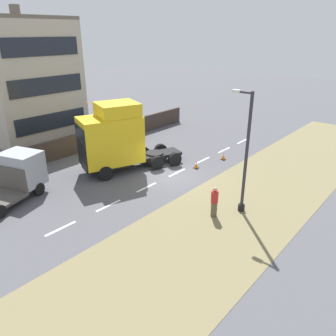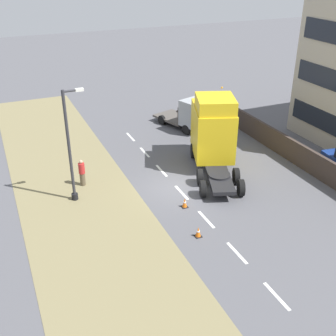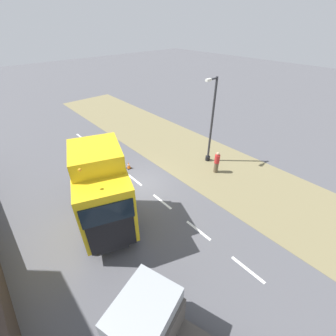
% 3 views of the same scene
% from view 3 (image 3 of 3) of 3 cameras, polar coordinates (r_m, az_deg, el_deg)
% --- Properties ---
extents(ground_plane, '(120.00, 120.00, 0.00)m').
position_cam_3_polar(ground_plane, '(16.51, -7.14, -4.06)').
color(ground_plane, '#515156').
rests_on(ground_plane, ground).
extents(grass_verge, '(7.00, 44.00, 0.01)m').
position_cam_3_polar(grass_verge, '(19.81, 7.11, 3.08)').
color(grass_verge, olive).
rests_on(grass_verge, ground).
extents(lane_markings, '(0.16, 21.00, 0.00)m').
position_cam_3_polar(lane_markings, '(16.98, -8.51, -2.95)').
color(lane_markings, white).
rests_on(lane_markings, ground).
extents(lorry_cab, '(4.93, 7.76, 5.11)m').
position_cam_3_polar(lorry_cab, '(12.31, -16.19, -5.82)').
color(lorry_cab, black).
rests_on(lorry_cab, ground).
extents(flatbed_truck, '(3.75, 5.50, 2.67)m').
position_cam_3_polar(flatbed_truck, '(9.28, -3.21, -35.95)').
color(flatbed_truck, '#999EA3').
rests_on(flatbed_truck, ground).
extents(lamp_post, '(1.31, 0.38, 6.75)m').
position_cam_3_polar(lamp_post, '(17.89, 10.81, 10.15)').
color(lamp_post, black).
rests_on(lamp_post, ground).
extents(pedestrian, '(0.39, 0.39, 1.77)m').
position_cam_3_polar(pedestrian, '(17.53, 12.26, 1.36)').
color(pedestrian, brown).
rests_on(pedestrian, ground).
extents(traffic_cone_lead, '(0.36, 0.36, 0.58)m').
position_cam_3_polar(traffic_cone_lead, '(18.16, -9.94, 0.69)').
color(traffic_cone_lead, black).
rests_on(traffic_cone_lead, ground).
extents(traffic_cone_trailing, '(0.36, 0.36, 0.58)m').
position_cam_3_polar(traffic_cone_trailing, '(20.57, -12.92, 4.56)').
color(traffic_cone_trailing, black).
rests_on(traffic_cone_trailing, ground).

